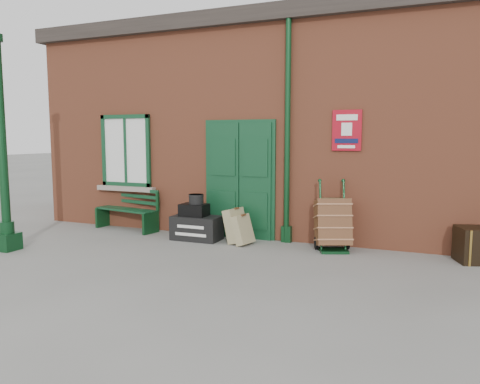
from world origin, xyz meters
The scene contains 10 objects.
ground centered at (0.00, 0.00, 0.00)m, with size 80.00×80.00×0.00m, color gray.
station_building centered at (0.00, 3.49, 2.16)m, with size 10.30×4.30×4.36m.
canopy_column centered at (-3.60, -1.00, 1.41)m, with size 0.34×0.34×3.61m.
bench centered at (-2.77, 1.32, 0.45)m, with size 1.49×0.69×0.89m.
houdini_trunk centered at (-0.98, 0.98, 0.23)m, with size 0.91×0.50×0.45m, color black.
strongbox centered at (-1.03, 0.98, 0.57)m, with size 0.50×0.36×0.23m, color black.
hatbox centered at (-1.00, 1.01, 0.77)m, with size 0.27×0.27×0.18m, color black.
suitcase_back centered at (-0.20, 1.03, 0.32)m, with size 0.18×0.44×0.62m, color tan.
suitcase_front centered at (-0.02, 0.93, 0.28)m, with size 0.16×0.40×0.53m, color tan.
porter_trolley centered at (1.56, 1.15, 0.46)m, with size 0.77×0.79×1.19m.
Camera 1 is at (3.12, -6.73, 1.94)m, focal length 35.00 mm.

